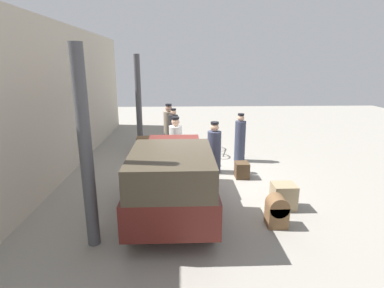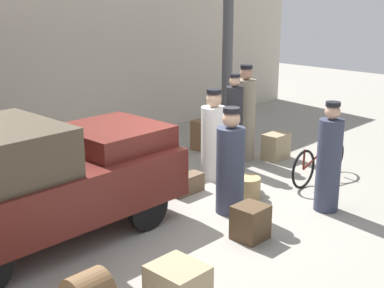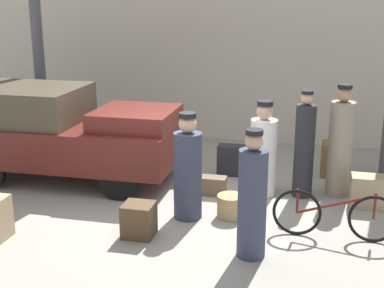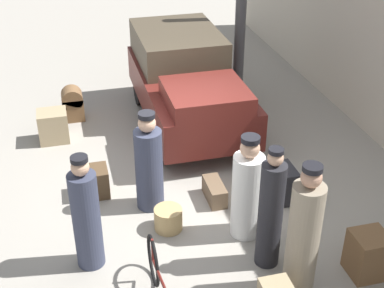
% 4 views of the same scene
% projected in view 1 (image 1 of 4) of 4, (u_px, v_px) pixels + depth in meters
% --- Properties ---
extents(ground_plane, '(30.00, 30.00, 0.00)m').
position_uv_depth(ground_plane, '(199.00, 175.00, 9.18)').
color(ground_plane, gray).
extents(station_building_facade, '(16.00, 0.15, 4.50)m').
position_uv_depth(station_building_facade, '(55.00, 103.00, 8.44)').
color(station_building_facade, beige).
rests_on(station_building_facade, ground).
extents(canopy_pillar_left, '(0.23, 0.23, 3.67)m').
position_uv_depth(canopy_pillar_left, '(86.00, 151.00, 5.26)').
color(canopy_pillar_left, '#4C4C51').
rests_on(canopy_pillar_left, ground).
extents(canopy_pillar_right, '(0.23, 0.23, 3.67)m').
position_uv_depth(canopy_pillar_right, '(139.00, 102.00, 11.91)').
color(canopy_pillar_right, '#4C4C51').
rests_on(canopy_pillar_right, ground).
extents(truck, '(3.84, 1.76, 1.66)m').
position_uv_depth(truck, '(173.00, 175.00, 6.69)').
color(truck, black).
rests_on(truck, ground).
extents(bicycle, '(1.69, 0.04, 0.72)m').
position_uv_depth(bicycle, '(215.00, 144.00, 11.45)').
color(bicycle, black).
rests_on(bicycle, ground).
extents(wicker_basket, '(0.41, 0.41, 0.35)m').
position_uv_depth(wicker_basket, '(207.00, 160.00, 10.04)').
color(wicker_basket, tan).
rests_on(wicker_basket, ground).
extents(porter_lifting_near_truck, '(0.37, 0.37, 1.68)m').
position_uv_depth(porter_lifting_near_truck, '(240.00, 140.00, 10.36)').
color(porter_lifting_near_truck, '#33384C').
rests_on(porter_lifting_near_truck, ground).
extents(porter_carrying_trunk, '(0.40, 0.40, 1.87)m').
position_uv_depth(porter_carrying_trunk, '(169.00, 131.00, 11.35)').
color(porter_carrying_trunk, gray).
rests_on(porter_carrying_trunk, ground).
extents(porter_standing_middle, '(0.42, 0.42, 1.62)m').
position_uv_depth(porter_standing_middle, '(214.00, 150.00, 9.29)').
color(porter_standing_middle, '#33384C').
rests_on(porter_standing_middle, ground).
extents(porter_with_bicycle, '(0.32, 0.32, 1.78)m').
position_uv_depth(porter_with_bicycle, '(174.00, 135.00, 10.81)').
color(porter_with_bicycle, '#232328').
rests_on(porter_with_bicycle, ground).
extents(conductor_in_dark_uniform, '(0.44, 0.44, 1.60)m').
position_uv_depth(conductor_in_dark_uniform, '(176.00, 142.00, 10.21)').
color(conductor_in_dark_uniform, white).
rests_on(conductor_in_dark_uniform, ground).
extents(suitcase_black_upright, '(0.48, 0.54, 0.60)m').
position_uv_depth(suitcase_black_upright, '(283.00, 196.00, 7.07)').
color(suitcase_black_upright, '#9E8966').
rests_on(suitcase_black_upright, ground).
extents(suitcase_small_leather, '(0.52, 0.29, 0.56)m').
position_uv_depth(suitcase_small_leather, '(149.00, 161.00, 9.66)').
color(suitcase_small_leather, '#232328').
rests_on(suitcase_small_leather, ground).
extents(trunk_wicker_pale, '(0.42, 0.40, 0.47)m').
position_uv_depth(trunk_wicker_pale, '(242.00, 170.00, 8.96)').
color(trunk_wicker_pale, '#4C3823').
rests_on(trunk_wicker_pale, ground).
extents(trunk_large_brown, '(0.52, 0.36, 0.51)m').
position_uv_depth(trunk_large_brown, '(181.00, 143.00, 11.95)').
color(trunk_large_brown, '#9E8966').
rests_on(trunk_large_brown, ground).
extents(trunk_umber_medium, '(0.46, 0.46, 0.62)m').
position_uv_depth(trunk_umber_medium, '(143.00, 145.00, 11.41)').
color(trunk_umber_medium, brown).
rests_on(trunk_umber_medium, ground).
extents(suitcase_tan_flat, '(0.60, 0.26, 0.31)m').
position_uv_depth(suitcase_tan_flat, '(182.00, 167.00, 9.51)').
color(suitcase_tan_flat, brown).
rests_on(suitcase_tan_flat, ground).
extents(trunk_barrel_dark, '(0.38, 0.42, 0.68)m').
position_uv_depth(trunk_barrel_dark, '(277.00, 211.00, 6.27)').
color(trunk_barrel_dark, brown).
rests_on(trunk_barrel_dark, ground).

